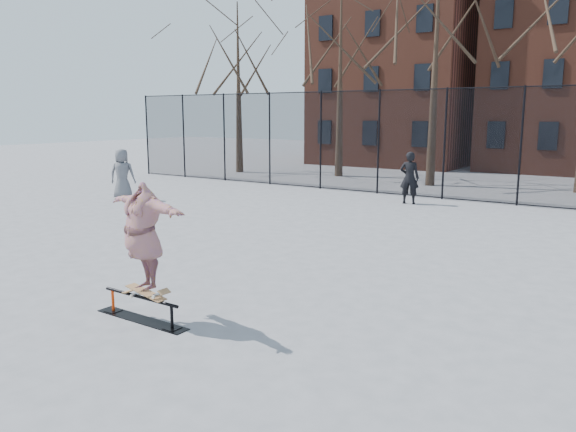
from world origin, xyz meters
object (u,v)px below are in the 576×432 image
Objects in this scene: bystander_black at (409,178)px; skate_rail at (141,310)px; skater at (143,239)px; bystander_grey at (122,174)px; skateboard at (146,294)px.

skate_rail is at bearing 81.00° from bystander_black.
skater is at bearing 81.55° from bystander_black.
skate_rail is 1.13m from skater.
skater is 1.06× the size of bystander_grey.
bystander_grey is (-10.01, 7.95, 0.77)m from skate_rail.
skate_rail is at bearing 180.00° from skateboard.
bystander_black is (-1.14, 12.86, -0.37)m from skater.
skate_rail is 0.31m from skateboard.
skateboard reaches higher than skate_rail.
skateboard is 12.92m from bystander_black.
skate_rail is 0.97× the size of bystander_black.
skateboard is at bearing 81.55° from bystander_black.
skater is (0.12, 0.00, 1.12)m from skate_rail.
skateboard is 0.40× the size of skater.
skateboard is 12.89m from bystander_grey.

